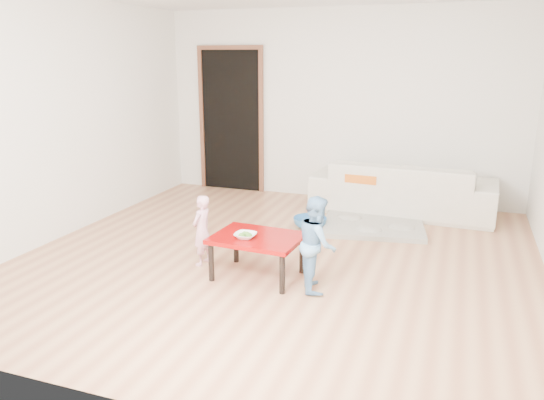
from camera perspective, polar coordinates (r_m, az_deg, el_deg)
The scene contains 13 objects.
floor at distance 5.38m, azimuth 0.72°, elevation -6.16°, with size 5.00×5.00×0.01m, color #A76A47.
back_wall at distance 7.45m, azimuth 7.16°, elevation 10.02°, with size 5.00×0.02×2.60m, color white.
left_wall at distance 6.32m, azimuth -21.41°, elevation 8.18°, with size 0.02×5.00×2.60m, color white.
doorway at distance 7.97m, azimuth -4.36°, elevation 8.44°, with size 1.02×0.08×2.11m, color brown, non-canonical shape.
sofa at distance 7.01m, azimuth 13.86°, elevation 1.34°, with size 2.28×0.89×0.67m, color silver.
cushion at distance 6.79m, azimuth 9.86°, elevation 2.48°, with size 0.40×0.35×0.11m, color orange.
red_table at distance 4.86m, azimuth -1.57°, elevation -6.08°, with size 0.79×0.59×0.39m, color #870707, non-canonical shape.
bowl at distance 4.73m, azimuth -2.88°, elevation -3.85°, with size 0.19×0.19×0.05m, color white.
broccoli at distance 4.73m, azimuth -2.88°, elevation -3.80°, with size 0.12×0.12×0.06m, color #2D5919, non-canonical shape.
child_pink at distance 5.14m, azimuth -7.55°, elevation -3.25°, with size 0.25×0.17×0.69m, color #E46887.
child_blue at distance 4.56m, azimuth 4.87°, elevation -4.67°, with size 0.40×0.32×0.83m, color #578BCB.
basin at distance 6.27m, azimuth 4.10°, elevation -2.45°, with size 0.40×0.40×0.12m, color #2B69A5.
blanket at distance 6.37m, azimuth 10.86°, elevation -2.72°, with size 1.15×0.96×0.06m, color #ACA898, non-canonical shape.
Camera 1 is at (1.63, -4.74, 1.97)m, focal length 35.00 mm.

